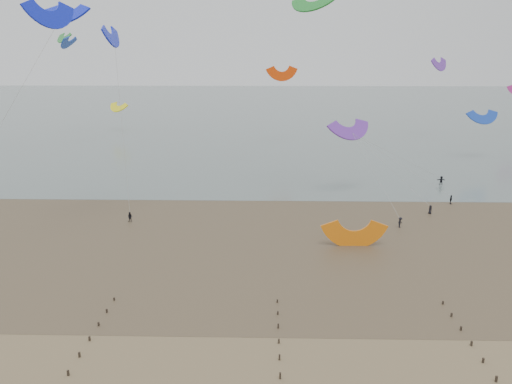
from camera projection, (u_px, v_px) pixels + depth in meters
The scene contains 5 objects.
ground at pixel (234, 369), 43.15m from camera, with size 500.00×500.00×0.00m, color brown.
sea_and_shore at pixel (222, 230), 76.31m from camera, with size 500.00×665.00×0.03m.
kitesurfers at pixel (396, 198), 90.27m from camera, with size 138.26×26.89×1.84m.
grounded_kite at pixel (353, 246), 70.30m from camera, with size 7.72×4.04×5.88m, color orange, non-canonical shape.
kites_airborne at pixel (255, 67), 119.09m from camera, with size 244.13×109.30×40.73m.
Camera 1 is at (2.81, -37.20, 26.67)m, focal length 35.00 mm.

